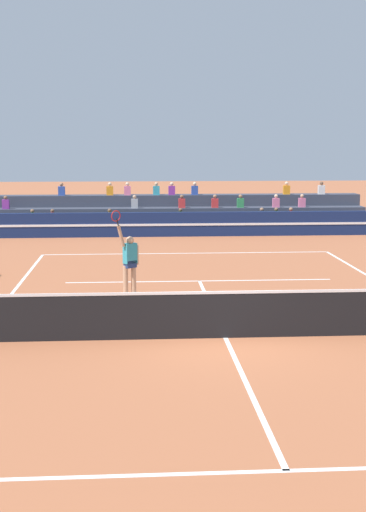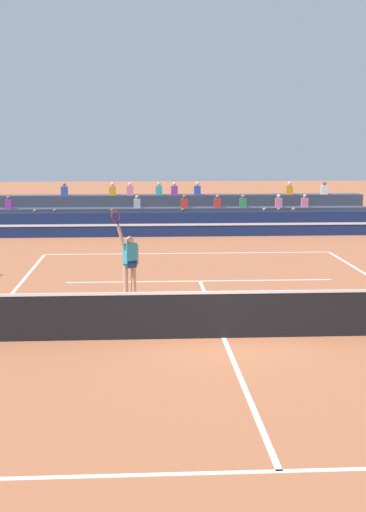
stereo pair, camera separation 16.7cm
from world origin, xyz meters
name	(u,v)px [view 2 (the right image)]	position (x,y,z in m)	size (l,w,h in m)	color
ground_plane	(224,338)	(0.00, 0.00, 0.00)	(120.00, 120.00, 0.00)	#AD603D
court_lines	(224,338)	(0.00, 0.00, 0.00)	(11.10, 23.90, 0.01)	white
tennis_net	(224,314)	(0.00, 0.00, 0.54)	(12.00, 0.10, 1.10)	black
sponsor_banner_wall	(181,224)	(0.00, 16.79, 0.55)	(18.00, 0.26, 1.10)	navy
bleacher_stand	(178,216)	(0.00, 19.32, 0.65)	(18.36, 2.85, 2.28)	#383D4C
tennis_player	(129,262)	(-2.14, 4.27, 0.99)	(0.77, 0.60, 2.50)	tan
tennis_ball	(243,293)	(1.05, 4.43, 0.03)	(0.07, 0.07, 0.07)	#C6DB33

